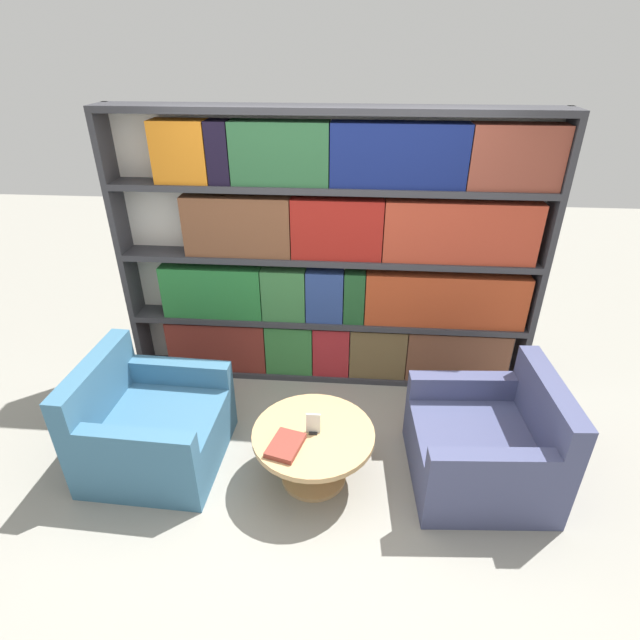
% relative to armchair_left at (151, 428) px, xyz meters
% --- Properties ---
extents(ground_plane, '(14.00, 14.00, 0.00)m').
position_rel_armchair_left_xyz_m(ground_plane, '(1.20, -0.19, -0.28)').
color(ground_plane, gray).
extents(bookshelf, '(3.48, 0.30, 2.33)m').
position_rel_armchair_left_xyz_m(bookshelf, '(1.29, 1.19, 0.85)').
color(bookshelf, silver).
rests_on(bookshelf, ground_plane).
extents(armchair_left, '(0.94, 0.94, 0.83)m').
position_rel_armchair_left_xyz_m(armchair_left, '(0.00, 0.00, 0.00)').
color(armchair_left, '#386684').
rests_on(armchair_left, ground_plane).
extents(armchair_right, '(0.97, 0.97, 0.83)m').
position_rel_armchair_left_xyz_m(armchair_right, '(2.38, 0.00, 0.00)').
color(armchair_right, '#42476B').
rests_on(armchair_right, ground_plane).
extents(coffee_table, '(0.83, 0.83, 0.42)m').
position_rel_armchair_left_xyz_m(coffee_table, '(1.19, -0.10, 0.02)').
color(coffee_table, tan).
rests_on(coffee_table, ground_plane).
extents(table_sign, '(0.10, 0.06, 0.16)m').
position_rel_armchair_left_xyz_m(table_sign, '(1.19, -0.10, 0.21)').
color(table_sign, black).
rests_on(table_sign, coffee_table).
extents(stray_book, '(0.25, 0.31, 0.04)m').
position_rel_armchair_left_xyz_m(stray_book, '(1.02, -0.26, 0.16)').
color(stray_book, brown).
rests_on(stray_book, coffee_table).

